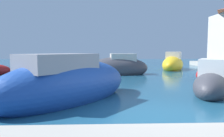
{
  "coord_description": "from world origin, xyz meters",
  "views": [
    {
      "loc": [
        -1.64,
        -6.02,
        1.96
      ],
      "look_at": [
        -1.06,
        9.97,
        0.55
      ],
      "focal_mm": 33.42,
      "sensor_mm": 36.0,
      "label": 1
    }
  ],
  "objects_px": {
    "moored_boat_1": "(68,84)",
    "moored_boat_10": "(113,66)",
    "moored_boat_4": "(212,83)",
    "moored_boat_6": "(59,67)",
    "moored_boat_3": "(119,67)",
    "moored_boat_2": "(173,64)",
    "moored_boat_8": "(221,74)"
  },
  "relations": [
    {
      "from": "moored_boat_3",
      "to": "moored_boat_6",
      "type": "height_order",
      "value": "moored_boat_3"
    },
    {
      "from": "moored_boat_2",
      "to": "moored_boat_8",
      "type": "relative_size",
      "value": 1.07
    },
    {
      "from": "moored_boat_10",
      "to": "moored_boat_8",
      "type": "bearing_deg",
      "value": -11.86
    },
    {
      "from": "moored_boat_1",
      "to": "moored_boat_8",
      "type": "xyz_separation_m",
      "value": [
        9.22,
        5.52,
        -0.26
      ]
    },
    {
      "from": "moored_boat_4",
      "to": "moored_boat_10",
      "type": "height_order",
      "value": "moored_boat_4"
    },
    {
      "from": "moored_boat_6",
      "to": "moored_boat_8",
      "type": "xyz_separation_m",
      "value": [
        12.02,
        -5.67,
        -0.0
      ]
    },
    {
      "from": "moored_boat_8",
      "to": "moored_boat_10",
      "type": "distance_m",
      "value": 10.97
    },
    {
      "from": "moored_boat_1",
      "to": "moored_boat_10",
      "type": "height_order",
      "value": "moored_boat_1"
    },
    {
      "from": "moored_boat_4",
      "to": "moored_boat_6",
      "type": "bearing_deg",
      "value": -106.59
    },
    {
      "from": "moored_boat_3",
      "to": "moored_boat_4",
      "type": "xyz_separation_m",
      "value": [
        3.63,
        -7.8,
        -0.08
      ]
    },
    {
      "from": "moored_boat_8",
      "to": "moored_boat_10",
      "type": "relative_size",
      "value": 1.53
    },
    {
      "from": "moored_boat_1",
      "to": "moored_boat_10",
      "type": "distance_m",
      "value": 14.25
    },
    {
      "from": "moored_boat_2",
      "to": "moored_boat_4",
      "type": "distance_m",
      "value": 12.08
    },
    {
      "from": "moored_boat_4",
      "to": "moored_boat_6",
      "type": "relative_size",
      "value": 0.76
    },
    {
      "from": "moored_boat_2",
      "to": "moored_boat_4",
      "type": "relative_size",
      "value": 1.38
    },
    {
      "from": "moored_boat_8",
      "to": "moored_boat_6",
      "type": "bearing_deg",
      "value": -52.6
    },
    {
      "from": "moored_boat_8",
      "to": "moored_boat_1",
      "type": "bearing_deg",
      "value": 3.59
    },
    {
      "from": "moored_boat_3",
      "to": "moored_boat_4",
      "type": "distance_m",
      "value": 8.6
    },
    {
      "from": "moored_boat_10",
      "to": "moored_boat_2",
      "type": "bearing_deg",
      "value": 27.96
    },
    {
      "from": "moored_boat_2",
      "to": "moored_boat_6",
      "type": "height_order",
      "value": "moored_boat_2"
    },
    {
      "from": "moored_boat_10",
      "to": "moored_boat_1",
      "type": "bearing_deg",
      "value": -60.2
    },
    {
      "from": "moored_boat_3",
      "to": "moored_boat_4",
      "type": "height_order",
      "value": "moored_boat_3"
    },
    {
      "from": "moored_boat_1",
      "to": "moored_boat_4",
      "type": "bearing_deg",
      "value": -41.2
    },
    {
      "from": "moored_boat_1",
      "to": "moored_boat_10",
      "type": "bearing_deg",
      "value": 30.55
    },
    {
      "from": "moored_boat_8",
      "to": "moored_boat_3",
      "type": "bearing_deg",
      "value": -53.33
    },
    {
      "from": "moored_boat_4",
      "to": "moored_boat_8",
      "type": "bearing_deg",
      "value": 178.47
    },
    {
      "from": "moored_boat_3",
      "to": "moored_boat_10",
      "type": "relative_size",
      "value": 1.58
    },
    {
      "from": "moored_boat_1",
      "to": "moored_boat_3",
      "type": "xyz_separation_m",
      "value": [
        2.56,
        8.77,
        -0.08
      ]
    },
    {
      "from": "moored_boat_2",
      "to": "moored_boat_10",
      "type": "relative_size",
      "value": 1.64
    },
    {
      "from": "moored_boat_3",
      "to": "moored_boat_8",
      "type": "relative_size",
      "value": 1.03
    },
    {
      "from": "moored_boat_1",
      "to": "moored_boat_8",
      "type": "relative_size",
      "value": 1.3
    },
    {
      "from": "moored_boat_1",
      "to": "moored_boat_6",
      "type": "bearing_deg",
      "value": 53.94
    }
  ]
}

